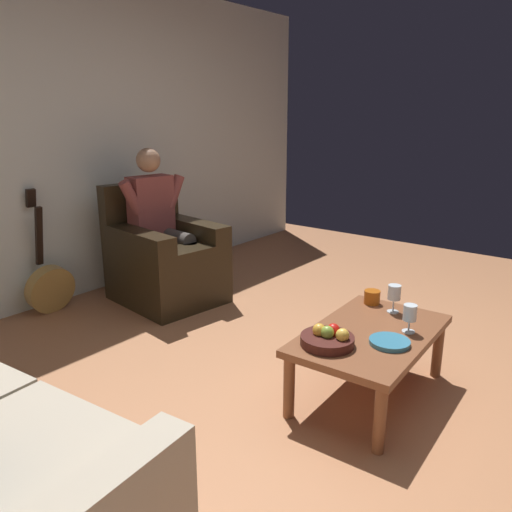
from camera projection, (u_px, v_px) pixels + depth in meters
The scene contains 11 objects.
ground_plane at pixel (376, 379), 3.03m from camera, with size 6.55×6.55×0.00m, color #B07149.
wall_back at pixel (87, 139), 4.27m from camera, with size 5.86×0.06×2.65m, color silver.
armchair at pixel (164, 261), 4.24m from camera, with size 0.82×0.93×0.97m.
person_seated at pixel (159, 220), 4.18m from camera, with size 0.62×0.57×1.26m.
coffee_table at pixel (371, 341), 2.78m from camera, with size 1.01×0.63×0.39m.
guitar at pixel (50, 285), 4.00m from camera, with size 0.38×0.24×0.98m.
wine_glass_near at pixel (410, 315), 2.73m from camera, with size 0.07×0.07×0.16m.
wine_glass_far at pixel (394, 294), 3.00m from camera, with size 0.08×0.08×0.17m.
fruit_bowl at pixel (328, 338), 2.60m from camera, with size 0.28×0.28×0.11m.
decorative_dish at pixel (390, 342), 2.61m from camera, with size 0.21×0.21×0.02m, color teal.
candle_jar at pixel (372, 297), 3.16m from camera, with size 0.10×0.10×0.09m, color #AB5011.
Camera 1 is at (2.58, 1.10, 1.55)m, focal length 35.53 mm.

